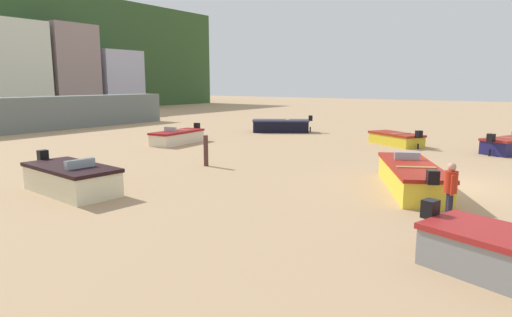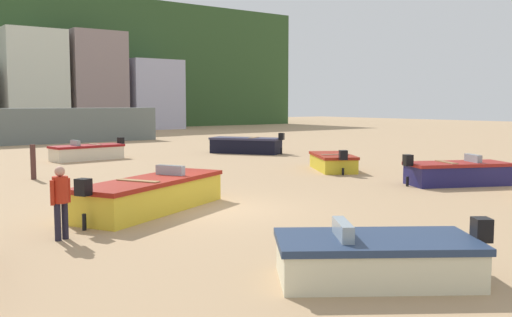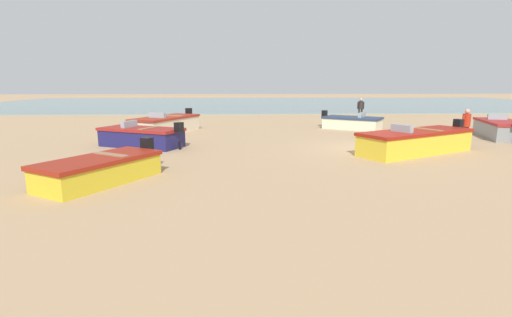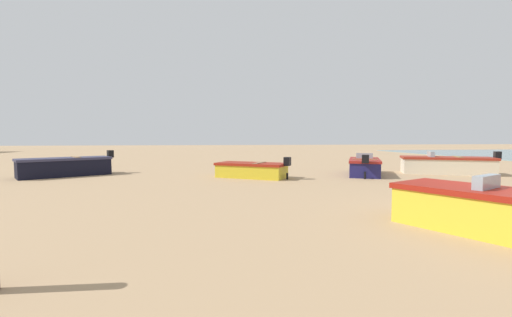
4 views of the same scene
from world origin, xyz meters
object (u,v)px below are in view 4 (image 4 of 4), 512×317
Objects in this scene: boat_black_2 at (65,167)px; boat_cream_6 at (446,165)px; boat_navy_3 at (364,167)px; boat_yellow_8 at (252,170)px.

boat_black_2 reaches higher than boat_cream_6.
boat_black_2 is at bearing 109.80° from boat_cream_6.
boat_cream_6 is at bearing 22.63° from boat_navy_3.
boat_cream_6 reaches higher than boat_navy_3.
boat_black_2 is 15.37m from boat_navy_3.
boat_yellow_8 is at bearing -151.09° from boat_navy_3.
boat_yellow_8 is (-0.40, 6.00, -0.06)m from boat_navy_3.
boat_black_2 is 1.09× the size of boat_navy_3.
boat_cream_6 is at bearing -127.72° from boat_black_2.
boat_black_2 is 9.49m from boat_yellow_8.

